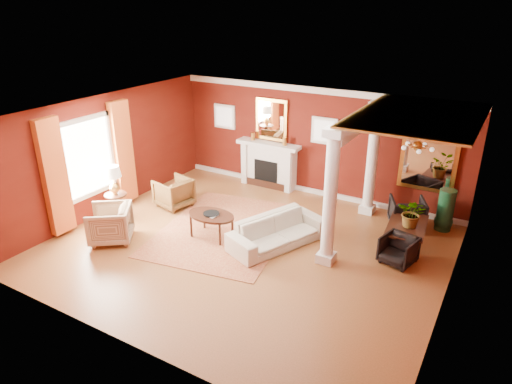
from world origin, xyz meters
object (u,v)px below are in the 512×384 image
Objects in this scene: dining_table at (408,229)px; sofa at (278,227)px; armchair_leopard at (174,191)px; armchair_stripe at (110,222)px; coffee_table at (211,216)px; side_table at (114,184)px.

sofa is at bearing 113.89° from dining_table.
armchair_leopard is 2.13m from armchair_stripe.
side_table is (-2.57, -0.35, 0.36)m from coffee_table.
side_table reaches higher than sofa.
armchair_stripe reaches higher than coffee_table.
coffee_table is at bearing 88.27° from armchair_stripe.
dining_table is at bearing 81.92° from armchair_stripe.
armchair_stripe is at bearing 140.08° from sofa.
side_table reaches higher than armchair_stripe.
sofa is 2.45× the size of armchair_stripe.
dining_table is (5.69, 3.07, -0.06)m from armchair_stripe.
sofa reaches higher than armchair_leopard.
armchair_leopard is 2.00m from coffee_table.
armchair_leopard is at bearing 57.57° from side_table.
armchair_leopard is (-3.24, 0.45, -0.02)m from sofa.
armchair_stripe is (-3.26, -1.68, 0.02)m from sofa.
coffee_table is at bearing 129.22° from sofa.
armchair_leopard is 0.62× the size of side_table.
side_table is (-0.75, 0.91, 0.42)m from armchair_stripe.
armchair_stripe is 6.47m from dining_table.
side_table is (-0.77, -1.22, 0.46)m from armchair_leopard.
coffee_table is 0.84× the size of side_table.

